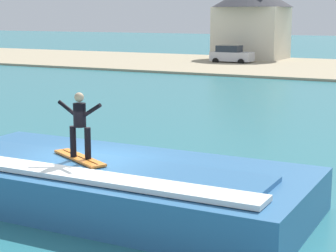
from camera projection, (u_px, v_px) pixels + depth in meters
name	position (u px, v px, depth m)	size (l,w,h in m)	color
ground_plane	(91.00, 201.00, 15.71)	(260.00, 260.00, 0.00)	#2A727B
wave_crest	(111.00, 184.00, 15.21)	(10.21, 4.55, 1.23)	teal
surfboard	(79.00, 158.00, 15.13)	(2.10, 1.37, 0.06)	orange
surfer	(80.00, 121.00, 14.84)	(1.31, 0.32, 1.67)	black
car_near_shore	(231.00, 55.00, 58.92)	(4.11, 2.28, 1.86)	silver
house_with_chimney	(252.00, 17.00, 63.17)	(8.70, 8.70, 8.29)	beige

